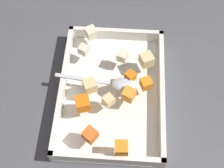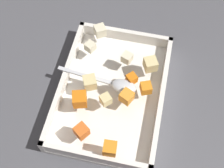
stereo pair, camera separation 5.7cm
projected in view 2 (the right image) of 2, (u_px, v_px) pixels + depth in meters
ground_plane at (115, 96)px, 0.82m from camera, size 4.00×4.00×0.00m
baking_dish at (112, 93)px, 0.81m from camera, size 0.37×0.27×0.05m
carrot_chunk_near_left at (132, 79)px, 0.77m from camera, size 0.03×0.03×0.02m
carrot_chunk_corner_nw at (110, 148)px, 0.68m from camera, size 0.03×0.03×0.03m
carrot_chunk_corner_ne at (81, 131)px, 0.70m from camera, size 0.04×0.04×0.03m
carrot_chunk_front_center at (146, 88)px, 0.76m from camera, size 0.03×0.03×0.03m
carrot_chunk_mid_left at (80, 99)px, 0.74m from camera, size 0.04×0.04×0.03m
carrot_chunk_center at (127, 97)px, 0.74m from camera, size 0.04×0.04×0.03m
potato_chunk_far_right at (90, 47)px, 0.82m from camera, size 0.03×0.03×0.02m
potato_chunk_corner_sw at (100, 31)px, 0.84m from camera, size 0.04×0.04×0.03m
potato_chunk_back_center at (127, 58)px, 0.80m from camera, size 0.03×0.03×0.02m
potato_chunk_mid_right at (90, 82)px, 0.76m from camera, size 0.04×0.04×0.03m
potato_chunk_heap_side at (150, 64)px, 0.79m from camera, size 0.04×0.04×0.03m
potato_chunk_rim_edge at (106, 99)px, 0.74m from camera, size 0.03×0.03×0.02m
serving_spoon at (119, 84)px, 0.77m from camera, size 0.05×0.21×0.02m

